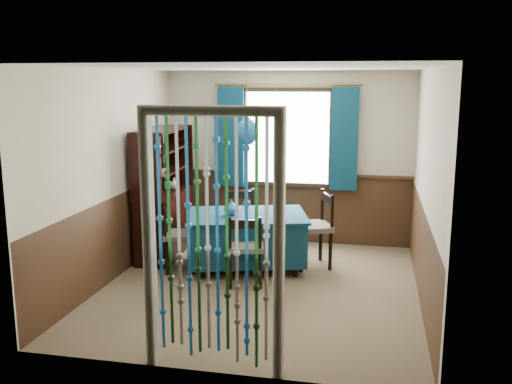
% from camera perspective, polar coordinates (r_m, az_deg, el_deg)
% --- Properties ---
extents(floor, '(4.00, 4.00, 0.00)m').
position_cam_1_polar(floor, '(6.72, 0.43, -9.50)').
color(floor, brown).
rests_on(floor, ground).
extents(ceiling, '(4.00, 4.00, 0.00)m').
position_cam_1_polar(ceiling, '(6.29, 0.46, 12.34)').
color(ceiling, silver).
rests_on(ceiling, ground).
extents(wall_back, '(3.60, 0.00, 3.60)m').
position_cam_1_polar(wall_back, '(8.33, 3.17, 3.42)').
color(wall_back, beige).
rests_on(wall_back, ground).
extents(wall_front, '(3.60, 0.00, 3.60)m').
position_cam_1_polar(wall_front, '(4.49, -4.62, -3.35)').
color(wall_front, beige).
rests_on(wall_front, ground).
extents(wall_left, '(0.00, 4.00, 4.00)m').
position_cam_1_polar(wall_left, '(6.96, -14.24, 1.56)').
color(wall_left, beige).
rests_on(wall_left, ground).
extents(wall_right, '(0.00, 4.00, 4.00)m').
position_cam_1_polar(wall_right, '(6.29, 16.74, 0.42)').
color(wall_right, beige).
rests_on(wall_right, ground).
extents(wainscot_back, '(3.60, 0.00, 3.60)m').
position_cam_1_polar(wainscot_back, '(8.45, 3.10, -1.63)').
color(wainscot_back, '#3D2617').
rests_on(wainscot_back, ground).
extents(wainscot_front, '(3.60, 0.00, 3.60)m').
position_cam_1_polar(wainscot_front, '(4.74, -4.42, -12.11)').
color(wainscot_front, '#3D2617').
rests_on(wainscot_front, ground).
extents(wainscot_left, '(0.00, 4.00, 4.00)m').
position_cam_1_polar(wainscot_left, '(7.12, -13.84, -4.41)').
color(wainscot_left, '#3D2617').
rests_on(wainscot_left, ground).
extents(wainscot_right, '(0.00, 4.00, 4.00)m').
position_cam_1_polar(wainscot_right, '(6.46, 16.23, -6.12)').
color(wainscot_right, '#3D2617').
rests_on(wainscot_right, ground).
extents(window, '(1.32, 0.12, 1.42)m').
position_cam_1_polar(window, '(8.25, 3.14, 5.44)').
color(window, black).
rests_on(window, wall_back).
extents(doorway, '(1.16, 0.12, 2.18)m').
position_cam_1_polar(doorway, '(4.60, -4.37, -5.59)').
color(doorway, silver).
rests_on(doorway, ground).
extents(dining_table, '(1.69, 1.37, 0.71)m').
position_cam_1_polar(dining_table, '(7.26, -0.88, -4.48)').
color(dining_table, '#0E344A').
rests_on(dining_table, floor).
extents(chair_near, '(0.49, 0.48, 0.85)m').
position_cam_1_polar(chair_near, '(6.65, -1.07, -5.59)').
color(chair_near, black).
rests_on(chair_near, floor).
extents(chair_far, '(0.53, 0.51, 0.88)m').
position_cam_1_polar(chair_far, '(7.89, -1.54, -2.81)').
color(chair_far, black).
rests_on(chair_far, floor).
extents(chair_left, '(0.50, 0.51, 0.85)m').
position_cam_1_polar(chair_left, '(7.23, -7.77, -4.31)').
color(chair_left, black).
rests_on(chair_left, floor).
extents(chair_right, '(0.61, 0.62, 0.97)m').
position_cam_1_polar(chair_right, '(7.35, 5.83, -3.53)').
color(chair_right, black).
rests_on(chair_right, floor).
extents(sideboard, '(0.56, 1.36, 1.74)m').
position_cam_1_polar(sideboard, '(7.90, -9.18, -1.91)').
color(sideboard, black).
rests_on(sideboard, floor).
extents(pendant_lamp, '(0.26, 0.26, 0.92)m').
position_cam_1_polar(pendant_lamp, '(7.02, -0.91, 6.06)').
color(pendant_lamp, olive).
rests_on(pendant_lamp, ceiling).
extents(vase_table, '(0.22, 0.22, 0.18)m').
position_cam_1_polar(vase_table, '(7.14, -2.48, -1.61)').
color(vase_table, '#155491').
rests_on(vase_table, dining_table).
extents(bowl_shelf, '(0.24, 0.24, 0.05)m').
position_cam_1_polar(bowl_shelf, '(7.49, -9.70, 2.12)').
color(bowl_shelf, beige).
rests_on(bowl_shelf, sideboard).
extents(vase_sideboard, '(0.19, 0.19, 0.17)m').
position_cam_1_polar(vase_sideboard, '(8.05, -8.20, 0.92)').
color(vase_sideboard, beige).
rests_on(vase_sideboard, sideboard).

